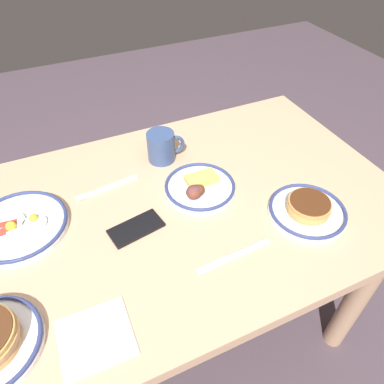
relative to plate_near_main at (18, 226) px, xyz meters
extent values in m
plane|color=#4C3D47|center=(-0.40, 0.09, -0.76)|extent=(6.00, 6.00, 0.00)
cube|color=tan|center=(-0.40, 0.09, -0.03)|extent=(1.37, 0.83, 0.04)
cylinder|color=tan|center=(-0.98, -0.22, -0.41)|extent=(0.08, 0.08, 0.71)
cylinder|color=tan|center=(-0.98, 0.40, -0.41)|extent=(0.08, 0.08, 0.71)
cylinder|color=white|center=(0.00, 0.00, -0.01)|extent=(0.26, 0.26, 0.01)
torus|color=navy|center=(0.00, 0.00, 0.01)|extent=(0.26, 0.26, 0.01)
cylinder|color=white|center=(-0.04, 0.02, 0.01)|extent=(0.06, 0.06, 0.01)
sphere|color=yellow|center=(-0.04, 0.00, 0.01)|extent=(0.02, 0.02, 0.02)
cylinder|color=white|center=(0.02, -0.01, 0.01)|extent=(0.07, 0.07, 0.01)
sphere|color=yellow|center=(0.02, 0.01, 0.01)|extent=(0.03, 0.03, 0.03)
cylinder|color=white|center=(-0.51, 0.06, -0.01)|extent=(0.21, 0.21, 0.01)
torus|color=navy|center=(-0.51, 0.06, 0.01)|extent=(0.21, 0.21, 0.01)
cube|color=tan|center=(-0.53, 0.04, 0.01)|extent=(0.10, 0.06, 0.02)
ellipsoid|color=brown|center=(-0.48, 0.09, 0.02)|extent=(0.04, 0.03, 0.03)
ellipsoid|color=brown|center=(-0.48, 0.09, 0.02)|extent=(0.05, 0.04, 0.04)
ellipsoid|color=brown|center=(-0.49, 0.09, 0.02)|extent=(0.05, 0.04, 0.04)
ellipsoid|color=brown|center=(-0.48, 0.09, 0.01)|extent=(0.03, 0.03, 0.03)
ellipsoid|color=brown|center=(-0.48, 0.10, 0.02)|extent=(0.04, 0.03, 0.03)
cylinder|color=white|center=(-0.74, 0.28, -0.01)|extent=(0.22, 0.22, 0.01)
torus|color=navy|center=(-0.74, 0.28, 0.01)|extent=(0.21, 0.21, 0.01)
cylinder|color=tan|center=(-0.74, 0.28, 0.01)|extent=(0.12, 0.12, 0.01)
cylinder|color=tan|center=(-0.74, 0.28, 0.02)|extent=(0.12, 0.12, 0.01)
cylinder|color=#D78F4C|center=(-0.74, 0.28, 0.03)|extent=(0.12, 0.12, 0.01)
cylinder|color=#4C2814|center=(-0.74, 0.28, 0.04)|extent=(0.11, 0.11, 0.00)
cylinder|color=#334772|center=(-0.46, -0.13, 0.04)|extent=(0.09, 0.09, 0.10)
torus|color=#334772|center=(-0.51, -0.12, 0.04)|extent=(0.07, 0.02, 0.07)
cylinder|color=brown|center=(-0.46, -0.13, 0.07)|extent=(0.08, 0.08, 0.01)
cube|color=black|center=(-0.29, 0.13, -0.01)|extent=(0.15, 0.10, 0.01)
cube|color=white|center=(-0.12, 0.38, -0.01)|extent=(0.15, 0.14, 0.00)
cube|color=silver|center=(-0.26, -0.06, -0.01)|extent=(0.19, 0.04, 0.01)
cube|color=silver|center=(-0.18, -0.06, -0.01)|extent=(0.03, 0.01, 0.00)
cube|color=silver|center=(-0.18, -0.05, -0.01)|extent=(0.03, 0.01, 0.00)
cube|color=silver|center=(-0.18, -0.05, -0.01)|extent=(0.03, 0.01, 0.00)
cube|color=silver|center=(-0.18, -0.04, -0.01)|extent=(0.03, 0.01, 0.00)
cube|color=silver|center=(-0.50, 0.32, -0.01)|extent=(0.18, 0.02, 0.01)
cube|color=silver|center=(-0.42, 0.32, -0.01)|extent=(0.09, 0.03, 0.00)
camera|label=1|loc=(-0.16, 0.77, 0.72)|focal=33.18mm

